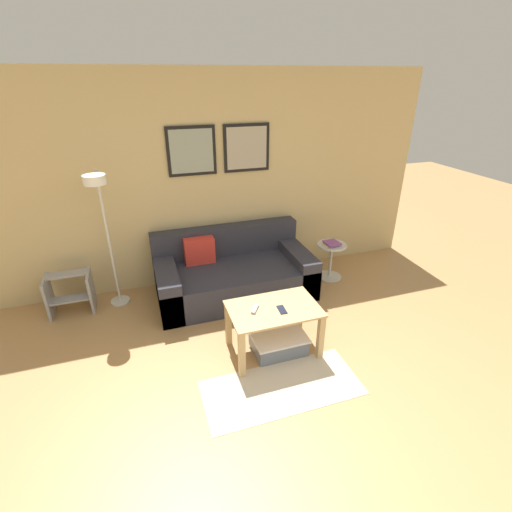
{
  "coord_description": "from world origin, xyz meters",
  "views": [
    {
      "loc": [
        -0.9,
        -1.38,
        2.46
      ],
      "look_at": [
        0.13,
        1.72,
        0.85
      ],
      "focal_mm": 26.0,
      "sensor_mm": 36.0,
      "label": 1
    }
  ],
  "objects_px": {
    "floor_lamp": "(102,214)",
    "step_stool": "(70,292)",
    "book_stack": "(332,243)",
    "cell_phone": "(282,310)",
    "coffee_table": "(274,317)",
    "remote_control": "(255,309)",
    "side_table": "(331,258)",
    "storage_bin": "(278,342)",
    "couch": "(233,273)"
  },
  "relations": [
    {
      "from": "couch",
      "to": "side_table",
      "type": "height_order",
      "value": "couch"
    },
    {
      "from": "floor_lamp",
      "to": "book_stack",
      "type": "height_order",
      "value": "floor_lamp"
    },
    {
      "from": "side_table",
      "to": "floor_lamp",
      "type": "bearing_deg",
      "value": 178.51
    },
    {
      "from": "coffee_table",
      "to": "remote_control",
      "type": "xyz_separation_m",
      "value": [
        -0.18,
        0.03,
        0.12
      ]
    },
    {
      "from": "book_stack",
      "to": "cell_phone",
      "type": "height_order",
      "value": "book_stack"
    },
    {
      "from": "couch",
      "to": "cell_phone",
      "type": "bearing_deg",
      "value": -83.75
    },
    {
      "from": "couch",
      "to": "storage_bin",
      "type": "bearing_deg",
      "value": -83.75
    },
    {
      "from": "floor_lamp",
      "to": "side_table",
      "type": "bearing_deg",
      "value": -1.49
    },
    {
      "from": "coffee_table",
      "to": "storage_bin",
      "type": "distance_m",
      "value": 0.3
    },
    {
      "from": "coffee_table",
      "to": "floor_lamp",
      "type": "bearing_deg",
      "value": 139.8
    },
    {
      "from": "side_table",
      "to": "step_stool",
      "type": "height_order",
      "value": "side_table"
    },
    {
      "from": "floor_lamp",
      "to": "remote_control",
      "type": "distance_m",
      "value": 1.85
    },
    {
      "from": "storage_bin",
      "to": "cell_phone",
      "type": "relative_size",
      "value": 3.73
    },
    {
      "from": "side_table",
      "to": "step_stool",
      "type": "distance_m",
      "value": 3.19
    },
    {
      "from": "couch",
      "to": "remote_control",
      "type": "bearing_deg",
      "value": -94.82
    },
    {
      "from": "couch",
      "to": "floor_lamp",
      "type": "height_order",
      "value": "floor_lamp"
    },
    {
      "from": "remote_control",
      "to": "storage_bin",
      "type": "bearing_deg",
      "value": 24.22
    },
    {
      "from": "couch",
      "to": "storage_bin",
      "type": "relative_size",
      "value": 3.55
    },
    {
      "from": "floor_lamp",
      "to": "book_stack",
      "type": "distance_m",
      "value": 2.74
    },
    {
      "from": "floor_lamp",
      "to": "book_stack",
      "type": "xyz_separation_m",
      "value": [
        2.66,
        -0.09,
        -0.67
      ]
    },
    {
      "from": "book_stack",
      "to": "cell_phone",
      "type": "relative_size",
      "value": 1.54
    },
    {
      "from": "side_table",
      "to": "remote_control",
      "type": "xyz_separation_m",
      "value": [
        -1.42,
        -1.12,
        0.22
      ]
    },
    {
      "from": "storage_bin",
      "to": "side_table",
      "type": "bearing_deg",
      "value": 44.02
    },
    {
      "from": "couch",
      "to": "floor_lamp",
      "type": "distance_m",
      "value": 1.64
    },
    {
      "from": "side_table",
      "to": "book_stack",
      "type": "height_order",
      "value": "book_stack"
    },
    {
      "from": "coffee_table",
      "to": "floor_lamp",
      "type": "distance_m",
      "value": 2.03
    },
    {
      "from": "remote_control",
      "to": "couch",
      "type": "bearing_deg",
      "value": 118.66
    },
    {
      "from": "side_table",
      "to": "remote_control",
      "type": "height_order",
      "value": "remote_control"
    },
    {
      "from": "book_stack",
      "to": "remote_control",
      "type": "bearing_deg",
      "value": -141.95
    },
    {
      "from": "couch",
      "to": "coffee_table",
      "type": "height_order",
      "value": "couch"
    },
    {
      "from": "floor_lamp",
      "to": "step_stool",
      "type": "height_order",
      "value": "floor_lamp"
    },
    {
      "from": "remote_control",
      "to": "cell_phone",
      "type": "xyz_separation_m",
      "value": [
        0.23,
        -0.08,
        -0.01
      ]
    },
    {
      "from": "coffee_table",
      "to": "side_table",
      "type": "relative_size",
      "value": 1.76
    },
    {
      "from": "book_stack",
      "to": "side_table",
      "type": "bearing_deg",
      "value": 40.67
    },
    {
      "from": "coffee_table",
      "to": "book_stack",
      "type": "height_order",
      "value": "book_stack"
    },
    {
      "from": "storage_bin",
      "to": "floor_lamp",
      "type": "distance_m",
      "value": 2.21
    },
    {
      "from": "book_stack",
      "to": "step_stool",
      "type": "relative_size",
      "value": 0.46
    },
    {
      "from": "coffee_table",
      "to": "step_stool",
      "type": "distance_m",
      "value": 2.38
    },
    {
      "from": "coffee_table",
      "to": "cell_phone",
      "type": "bearing_deg",
      "value": -44.76
    },
    {
      "from": "storage_bin",
      "to": "side_table",
      "type": "height_order",
      "value": "side_table"
    },
    {
      "from": "remote_control",
      "to": "step_stool",
      "type": "distance_m",
      "value": 2.23
    },
    {
      "from": "coffee_table",
      "to": "cell_phone",
      "type": "distance_m",
      "value": 0.14
    },
    {
      "from": "storage_bin",
      "to": "book_stack",
      "type": "relative_size",
      "value": 2.43
    },
    {
      "from": "book_stack",
      "to": "cell_phone",
      "type": "xyz_separation_m",
      "value": [
        -1.17,
        -1.18,
        -0.01
      ]
    },
    {
      "from": "book_stack",
      "to": "cell_phone",
      "type": "distance_m",
      "value": 1.66
    },
    {
      "from": "couch",
      "to": "side_table",
      "type": "xyz_separation_m",
      "value": [
        1.32,
        -0.05,
        0.03
      ]
    },
    {
      "from": "couch",
      "to": "coffee_table",
      "type": "relative_size",
      "value": 2.18
    },
    {
      "from": "coffee_table",
      "to": "storage_bin",
      "type": "height_order",
      "value": "coffee_table"
    },
    {
      "from": "storage_bin",
      "to": "book_stack",
      "type": "bearing_deg",
      "value": 44.08
    },
    {
      "from": "couch",
      "to": "step_stool",
      "type": "xyz_separation_m",
      "value": [
        -1.86,
        0.18,
        -0.01
      ]
    }
  ]
}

